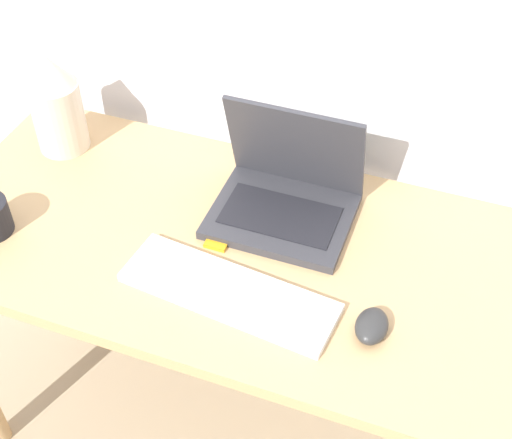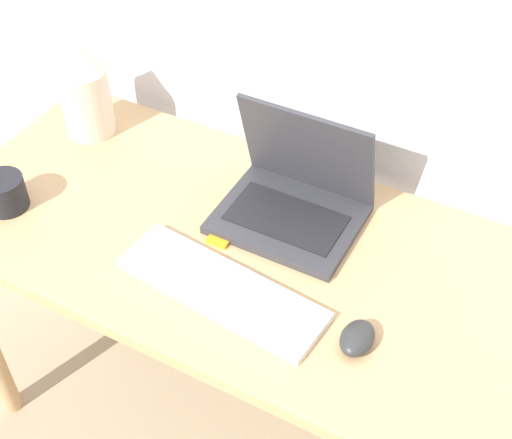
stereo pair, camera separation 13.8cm
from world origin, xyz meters
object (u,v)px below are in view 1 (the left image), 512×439
Objects in this scene: laptop at (286,192)px; mouse at (372,326)px; keyboard at (227,292)px; mp3_player at (218,241)px; vase at (56,104)px.

laptop is 3.43× the size of mouse.
keyboard is 0.28m from mouse.
laptop is at bearing 54.41° from mp3_player.
laptop is 0.36m from mouse.
keyboard is at bearing -29.07° from vase.
laptop reaches higher than mp3_player.
keyboard is at bearing -96.28° from laptop.
vase is (-0.54, 0.30, 0.11)m from keyboard.
laptop is at bearing -3.46° from vase.
laptop is 0.58m from vase.
laptop reaches higher than vase.
mouse is at bearing -18.52° from mp3_player.
mouse reaches higher than keyboard.
keyboard is 5.09× the size of mouse.
keyboard reaches higher than mp3_player.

